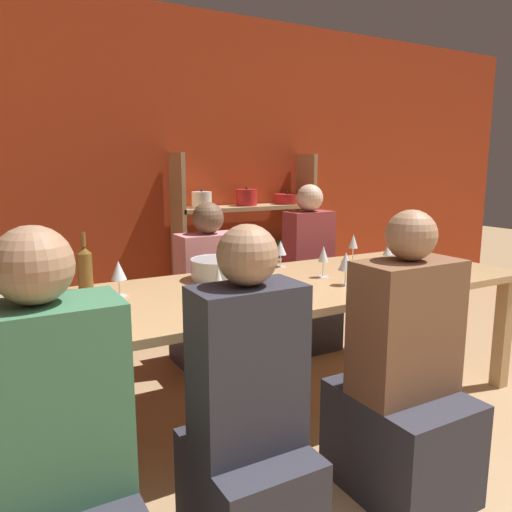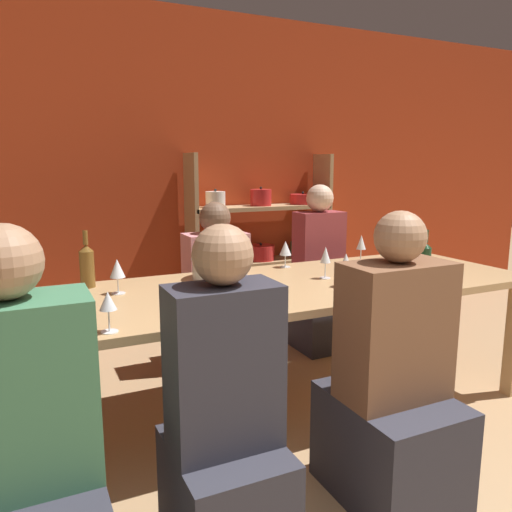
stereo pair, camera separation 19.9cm
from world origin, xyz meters
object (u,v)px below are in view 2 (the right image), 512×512
(mixing_bowl, at_px, (220,268))
(wine_glass_red_d, at_px, (211,280))
(person_near_a, at_px, (225,439))
(wine_glass_red_c, at_px, (326,256))
(person_near_c, at_px, (24,488))
(wine_bottle_green, at_px, (425,260))
(wine_glass_empty_b, at_px, (245,292))
(wine_glass_red_a, at_px, (361,243))
(shelf_unit, at_px, (263,251))
(person_far_b, at_px, (216,307))
(wine_glass_white_a, at_px, (10,292))
(dining_table, at_px, (264,298))
(wine_glass_red_b, at_px, (394,253))
(wine_glass_empty_a, at_px, (346,263))
(wine_bottle_dark, at_px, (87,265))
(wine_glass_empty_c, at_px, (108,303))
(wine_glass_red_f, at_px, (117,270))
(wine_glass_red_e, at_px, (285,249))
(person_far_c, at_px, (318,288))
(person_near_b, at_px, (392,399))

(mixing_bowl, distance_m, wine_glass_red_d, 0.56)
(mixing_bowl, height_order, person_near_a, person_near_a)
(wine_glass_red_c, xyz_separation_m, person_near_c, (-1.63, -0.88, -0.43))
(wine_bottle_green, distance_m, wine_glass_empty_b, 1.21)
(wine_glass_red_a, distance_m, wine_glass_red_d, 1.40)
(wine_glass_empty_b, bearing_deg, shelf_unit, 61.97)
(wine_glass_red_c, bearing_deg, person_far_b, 115.97)
(wine_bottle_green, xyz_separation_m, wine_glass_red_c, (-0.48, 0.28, 0.02))
(wine_glass_red_c, bearing_deg, wine_glass_white_a, -178.71)
(dining_table, xyz_separation_m, wine_glass_red_b, (0.90, 0.00, 0.18))
(shelf_unit, bearing_deg, wine_glass_empty_a, -102.97)
(wine_bottle_dark, bearing_deg, wine_glass_red_b, -12.14)
(wine_bottle_dark, xyz_separation_m, wine_glass_red_a, (1.76, -0.06, 0.01))
(wine_glass_empty_a, xyz_separation_m, wine_glass_red_c, (0.01, 0.22, 0.00))
(wine_bottle_dark, distance_m, wine_glass_red_a, 1.76)
(wine_bottle_green, bearing_deg, wine_glass_empty_c, -174.98)
(wine_glass_empty_a, distance_m, wine_glass_red_b, 0.54)
(wine_glass_red_f, bearing_deg, wine_bottle_green, -15.04)
(wine_glass_empty_a, distance_m, wine_glass_red_a, 0.73)
(wine_glass_red_c, bearing_deg, wine_glass_red_b, -1.60)
(wine_glass_empty_b, relative_size, wine_glass_red_e, 0.87)
(wine_bottle_green, height_order, wine_bottle_dark, wine_bottle_dark)
(person_near_a, distance_m, person_near_c, 0.65)
(shelf_unit, relative_size, wine_glass_empty_a, 8.21)
(wine_bottle_green, distance_m, wine_glass_white_a, 2.14)
(wine_glass_empty_b, distance_m, person_far_c, 1.74)
(wine_glass_empty_a, xyz_separation_m, wine_glass_red_d, (-0.78, -0.04, -0.01))
(shelf_unit, xyz_separation_m, mixing_bowl, (-0.98, -1.43, 0.20))
(dining_table, distance_m, wine_bottle_green, 0.94)
(dining_table, xyz_separation_m, person_near_a, (-0.58, -0.86, -0.24))
(wine_bottle_dark, distance_m, wine_glass_red_c, 1.32)
(wine_glass_white_a, distance_m, wine_glass_empty_b, 1.02)
(wine_glass_empty_c, relative_size, person_far_c, 0.13)
(person_near_b, bearing_deg, person_near_a, 179.95)
(wine_bottle_green, relative_size, wine_glass_empty_b, 1.94)
(wine_glass_empty_b, height_order, wine_glass_red_f, wine_glass_red_f)
(dining_table, xyz_separation_m, wine_glass_red_d, (-0.39, -0.23, 0.19))
(wine_glass_red_e, bearing_deg, dining_table, -131.24)
(wine_bottle_green, xyz_separation_m, wine_glass_white_a, (-2.12, 0.25, -0.01))
(wine_glass_empty_a, bearing_deg, person_far_c, 65.19)
(wine_glass_empty_b, distance_m, wine_glass_red_d, 0.23)
(dining_table, bearing_deg, wine_bottle_dark, 156.16)
(shelf_unit, bearing_deg, mixing_bowl, -124.45)
(mixing_bowl, relative_size, person_far_b, 0.29)
(wine_glass_empty_a, distance_m, wine_glass_empty_c, 1.30)
(wine_glass_empty_c, xyz_separation_m, wine_glass_red_e, (1.24, 0.82, -0.00))
(person_near_a, relative_size, person_far_b, 1.05)
(person_far_b, bearing_deg, wine_glass_empty_a, 110.33)
(wine_bottle_dark, relative_size, wine_glass_red_e, 1.80)
(shelf_unit, relative_size, person_near_b, 1.22)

